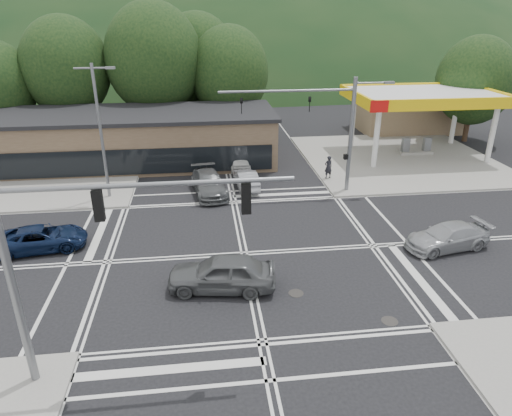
{
  "coord_description": "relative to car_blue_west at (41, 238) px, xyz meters",
  "views": [
    {
      "loc": [
        -2.02,
        -21.35,
        12.05
      ],
      "look_at": [
        0.98,
        2.83,
        1.4
      ],
      "focal_mm": 32.0,
      "sensor_mm": 36.0,
      "label": 1
    }
  ],
  "objects": [
    {
      "name": "streetlight_nw",
      "position": [
        2.43,
        7.12,
        4.39
      ],
      "size": [
        2.5,
        0.25,
        9.0
      ],
      "color": "slate",
      "rests_on": "ground"
    },
    {
      "name": "car_blue_west",
      "position": [
        0.0,
        0.0,
        0.0
      ],
      "size": [
        5.01,
        2.87,
        1.32
      ],
      "primitive_type": "imported",
      "rotation": [
        0.0,
        0.0,
        1.72
      ],
      "color": "#0C1836",
      "rests_on": "ground"
    },
    {
      "name": "tree_n_b",
      "position": [
        4.87,
        22.12,
        7.13
      ],
      "size": [
        9.0,
        9.0,
        12.98
      ],
      "color": "#382619",
      "rests_on": "ground"
    },
    {
      "name": "car_northbound",
      "position": [
        9.26,
        7.12,
        0.1
      ],
      "size": [
        2.85,
        5.48,
        1.52
      ],
      "primitive_type": "imported",
      "rotation": [
        0.0,
        0.0,
        0.14
      ],
      "color": "#525557",
      "rests_on": "ground"
    },
    {
      "name": "signal_mast_sw",
      "position": [
        4.48,
        -10.08,
        4.46
      ],
      "size": [
        9.14,
        0.28,
        8.0
      ],
      "color": "slate",
      "rests_on": "ground"
    },
    {
      "name": "tree_n_c",
      "position": [
        11.87,
        22.12,
        5.83
      ],
      "size": [
        7.6,
        7.6,
        10.87
      ],
      "color": "#382619",
      "rests_on": "ground"
    },
    {
      "name": "tree_n_a",
      "position": [
        -3.13,
        22.12,
        6.48
      ],
      "size": [
        8.0,
        8.0,
        11.75
      ],
      "color": "#382619",
      "rests_on": "ground"
    },
    {
      "name": "car_queue_a",
      "position": [
        12.01,
        7.91,
        -0.0
      ],
      "size": [
        1.65,
        4.08,
        1.32
      ],
      "primitive_type": "imported",
      "rotation": [
        0.0,
        0.0,
        3.21
      ],
      "color": "#9A9BA0",
      "rests_on": "ground"
    },
    {
      "name": "pedestrian",
      "position": [
        18.37,
        8.82,
        0.37
      ],
      "size": [
        0.73,
        0.58,
        1.76
      ],
      "primitive_type": "imported",
      "rotation": [
        0.0,
        0.0,
        3.41
      ],
      "color": "black",
      "rests_on": "sidewalk_ne"
    },
    {
      "name": "sidewalk_ne",
      "position": [
        25.87,
        13.12,
        -0.58
      ],
      "size": [
        16.0,
        16.0,
        0.15
      ],
      "primitive_type": "cube",
      "color": "gray",
      "rests_on": "ground"
    },
    {
      "name": "car_silver_east",
      "position": [
        21.93,
        -2.59,
        0.03
      ],
      "size": [
        4.98,
        2.71,
        1.37
      ],
      "primitive_type": "imported",
      "rotation": [
        0.0,
        0.0,
        -1.4
      ],
      "color": "#9EA0A4",
      "rests_on": "ground"
    },
    {
      "name": "convenience_store",
      "position": [
        30.87,
        23.12,
        1.24
      ],
      "size": [
        10.0,
        6.0,
        3.8
      ],
      "primitive_type": "cube",
      "color": "#846B4F",
      "rests_on": "ground"
    },
    {
      "name": "tree_ne",
      "position": [
        34.87,
        18.12,
        5.18
      ],
      "size": [
        7.2,
        7.2,
        9.99
      ],
      "color": "#382619",
      "rests_on": "ground"
    },
    {
      "name": "car_grey_center",
      "position": [
        9.51,
        -5.06,
        0.19
      ],
      "size": [
        5.21,
        2.68,
        1.7
      ],
      "primitive_type": "imported",
      "rotation": [
        0.0,
        0.0,
        -1.71
      ],
      "color": "#525456",
      "rests_on": "ground"
    },
    {
      "name": "car_queue_b",
      "position": [
        11.87,
        12.12,
        0.02
      ],
      "size": [
        1.65,
        4.01,
        1.36
      ],
      "primitive_type": "imported",
      "rotation": [
        0.0,
        0.0,
        3.15
      ],
      "color": "silver",
      "rests_on": "ground"
    },
    {
      "name": "tree_n_e",
      "position": [
        8.87,
        26.12,
        6.48
      ],
      "size": [
        8.4,
        8.4,
        11.98
      ],
      "color": "#382619",
      "rests_on": "ground"
    },
    {
      "name": "sidewalk_nw",
      "position": [
        -4.13,
        13.12,
        -0.58
      ],
      "size": [
        16.0,
        16.0,
        0.15
      ],
      "primitive_type": "cube",
      "color": "gray",
      "rests_on": "ground"
    },
    {
      "name": "signal_mast_ne",
      "position": [
        17.82,
        6.32,
        4.41
      ],
      "size": [
        11.65,
        0.3,
        8.0
      ],
      "color": "slate",
      "rests_on": "ground"
    },
    {
      "name": "hill_north",
      "position": [
        10.87,
        88.12,
        -0.66
      ],
      "size": [
        252.0,
        126.0,
        140.0
      ],
      "primitive_type": "ellipsoid",
      "color": "#173418",
      "rests_on": "ground"
    },
    {
      "name": "ground",
      "position": [
        10.87,
        -1.88,
        -0.66
      ],
      "size": [
        120.0,
        120.0,
        0.0
      ],
      "primitive_type": "plane",
      "color": "black",
      "rests_on": "ground"
    },
    {
      "name": "commercial_row",
      "position": [
        2.87,
        15.12,
        1.34
      ],
      "size": [
        24.0,
        8.0,
        4.0
      ],
      "primitive_type": "cube",
      "color": "brown",
      "rests_on": "ground"
    },
    {
      "name": "gas_station_canopy",
      "position": [
        27.86,
        14.11,
        4.38
      ],
      "size": [
        12.32,
        8.34,
        5.75
      ],
      "color": "silver",
      "rests_on": "ground"
    }
  ]
}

